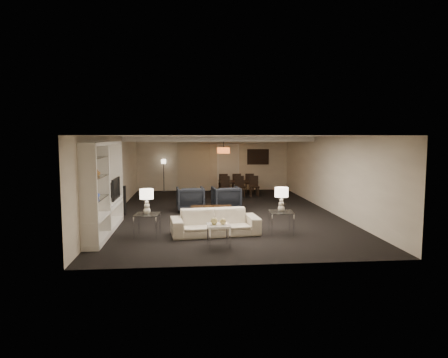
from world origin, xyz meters
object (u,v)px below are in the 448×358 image
object	(u,v)px
chair_nr	(254,186)
chair_fl	(223,183)
armchair_left	(190,199)
chair_nl	(226,187)
table_lamp_right	(281,200)
coffee_table	(211,214)
armchair_right	(226,199)
side_table_right	(281,222)
marble_table	(219,236)
floor_lamp	(164,176)
floor_speaker	(124,201)
chair_nm	(240,186)
television	(112,189)
vase_amber	(97,172)
dining_table	(238,188)
sofa	(215,222)
table_lamp_left	(147,202)
chair_fr	(249,183)
side_table_left	(147,225)
chair_fm	(236,183)
pendant_light	(223,150)
vase_blue	(96,194)

from	to	relation	value
chair_nr	chair_fl	xyz separation A→B (m)	(-1.20, 1.30, 0.00)
armchair_left	chair_nl	size ratio (longest dim) A/B	1.05
table_lamp_right	chair_fl	size ratio (longest dim) A/B	0.73
coffee_table	armchair_right	xyz separation A→B (m)	(0.60, 1.70, 0.19)
side_table_right	chair_fl	distance (m)	7.75
side_table_right	marble_table	xyz separation A→B (m)	(-1.70, -1.10, -0.03)
floor_lamp	floor_speaker	bearing A→B (deg)	-99.83
armchair_left	chair_nm	size ratio (longest dim) A/B	1.05
armchair_right	television	xyz separation A→B (m)	(-3.37, -1.99, 0.63)
floor_speaker	chair_nr	world-z (taller)	floor_speaker
vase_amber	side_table_right	bearing A→B (deg)	4.20
dining_table	vase_amber	bearing A→B (deg)	-121.11
chair_nr	chair_fl	bearing A→B (deg)	132.79
sofa	table_lamp_left	bearing A→B (deg)	173.59
sofa	dining_table	size ratio (longest dim) A/B	1.35
floor_speaker	marble_table	bearing A→B (deg)	-44.85
dining_table	chair_nm	xyz separation A→B (m)	(0.00, -0.65, 0.14)
chair_fr	side_table_left	bearing A→B (deg)	71.79
sofa	armchair_left	distance (m)	3.36
table_lamp_right	chair_nr	xyz separation A→B (m)	(0.39, 6.40, -0.45)
armchair_left	television	xyz separation A→B (m)	(-2.17, -1.99, 0.63)
side_table_right	chair_fl	size ratio (longest dim) A/B	0.71
floor_speaker	armchair_right	bearing A→B (deg)	18.94
armchair_right	chair_fr	xyz separation A→B (m)	(1.49, 4.40, 0.02)
coffee_table	side_table_right	distance (m)	2.34
floor_speaker	side_table_left	bearing A→B (deg)	-59.92
side_table_right	chair_fm	bearing A→B (deg)	91.60
chair_fm	chair_fl	bearing A→B (deg)	0.46
side_table_left	chair_fm	distance (m)	8.34
sofa	vase_amber	size ratio (longest dim) A/B	13.99
pendant_light	dining_table	xyz separation A→B (m)	(0.68, 0.51, -1.63)
coffee_table	television	size ratio (longest dim) A/B	1.19
side_table_left	chair_fr	bearing A→B (deg)	63.83
side_table_right	chair_fl	world-z (taller)	chair_fl
television	chair_fm	world-z (taller)	television
armchair_left	chair_fl	distance (m)	4.65
floor_speaker	chair_nm	world-z (taller)	floor_speaker
table_lamp_left	chair_fl	size ratio (longest dim) A/B	0.73
armchair_left	chair_nr	size ratio (longest dim) A/B	1.05
marble_table	chair_fr	bearing A→B (deg)	76.67
side_table_right	dining_table	world-z (taller)	dining_table
armchair_right	pendant_light	bearing A→B (deg)	-100.63
vase_blue	table_lamp_left	bearing A→B (deg)	24.15
side_table_left	vase_amber	world-z (taller)	vase_amber
coffee_table	armchair_left	distance (m)	1.81
chair_fm	marble_table	bearing A→B (deg)	80.89
table_lamp_left	chair_fl	distance (m)	8.14
side_table_left	floor_lamp	bearing A→B (deg)	90.38
coffee_table	floor_lamp	bearing A→B (deg)	104.81
vase_amber	side_table_left	bearing A→B (deg)	16.67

